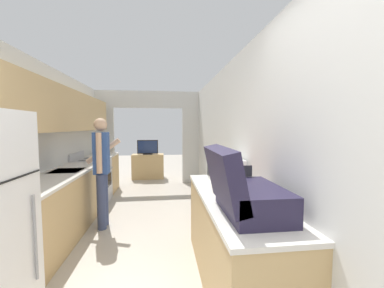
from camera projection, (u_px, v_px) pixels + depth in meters
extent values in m
cube|color=silver|center=(15.00, 152.00, 2.83)|extent=(0.06, 7.91, 2.50)
cube|color=tan|center=(66.00, 111.00, 3.88)|extent=(0.32, 4.15, 0.68)
cube|color=silver|center=(238.00, 149.00, 3.17)|extent=(0.06, 7.91, 2.50)
cube|color=silver|center=(102.00, 147.00, 6.22)|extent=(0.65, 0.06, 2.05)
cube|color=silver|center=(194.00, 146.00, 6.51)|extent=(0.65, 0.06, 2.05)
cube|color=silver|center=(148.00, 100.00, 6.27)|extent=(3.12, 0.06, 0.45)
cube|color=tan|center=(56.00, 210.00, 3.17)|extent=(0.60, 2.48, 0.86)
cube|color=silver|center=(54.00, 177.00, 3.13)|extent=(0.62, 2.49, 0.03)
cube|color=tan|center=(103.00, 174.00, 5.61)|extent=(0.60, 0.89, 0.86)
cube|color=silver|center=(102.00, 155.00, 5.58)|extent=(0.62, 0.90, 0.03)
cube|color=#9EA3A8|center=(66.00, 171.00, 3.53)|extent=(0.42, 0.44, 0.00)
cube|color=tan|center=(233.00, 242.00, 2.30)|extent=(0.60, 1.93, 0.86)
cube|color=silver|center=(233.00, 197.00, 2.27)|extent=(0.62, 1.95, 0.03)
cube|color=black|center=(8.00, 181.00, 1.52)|extent=(0.01, 0.78, 0.01)
cylinder|color=#99999E|center=(35.00, 237.00, 1.81)|extent=(0.02, 0.02, 0.67)
cube|color=#B7B7BC|center=(93.00, 181.00, 4.78)|extent=(0.62, 0.78, 0.90)
cube|color=black|center=(108.00, 181.00, 4.82)|extent=(0.01, 0.53, 0.27)
cylinder|color=#B7B7BC|center=(109.00, 170.00, 4.81)|extent=(0.02, 0.62, 0.02)
cube|color=#B7B7BC|center=(77.00, 156.00, 4.71)|extent=(0.04, 0.78, 0.14)
cylinder|color=#232328|center=(96.00, 160.00, 4.60)|extent=(0.16, 0.16, 0.01)
cylinder|color=#232328|center=(100.00, 158.00, 4.93)|extent=(0.16, 0.16, 0.01)
cylinder|color=#232328|center=(83.00, 161.00, 4.57)|extent=(0.16, 0.16, 0.01)
cylinder|color=#232328|center=(88.00, 158.00, 4.90)|extent=(0.16, 0.16, 0.01)
cylinder|color=#384266|center=(101.00, 202.00, 3.55)|extent=(0.13, 0.13, 0.84)
cylinder|color=#384266|center=(104.00, 199.00, 3.71)|extent=(0.13, 0.13, 0.84)
cube|color=#335193|center=(101.00, 153.00, 3.57)|extent=(0.22, 0.22, 0.63)
cylinder|color=#DBAD89|center=(99.00, 153.00, 3.43)|extent=(0.08, 0.08, 0.60)
cylinder|color=#DBAD89|center=(103.00, 151.00, 3.72)|extent=(0.54, 0.10, 0.41)
sphere|color=#DBAD89|center=(100.00, 125.00, 3.54)|extent=(0.19, 0.19, 0.19)
cube|color=#231E38|center=(252.00, 200.00, 1.78)|extent=(0.42, 0.66, 0.21)
cube|color=#231E38|center=(224.00, 176.00, 1.74)|extent=(0.20, 0.66, 0.43)
cube|color=#2D2D33|center=(238.00, 171.00, 2.11)|extent=(0.25, 0.02, 0.10)
cube|color=white|center=(226.00, 169.00, 2.89)|extent=(0.38, 0.44, 0.27)
cube|color=black|center=(211.00, 170.00, 2.82)|extent=(0.01, 0.27, 0.18)
cube|color=#38383D|center=(208.00, 168.00, 3.01)|extent=(0.01, 0.09, 0.19)
cube|color=#33894C|center=(230.00, 190.00, 2.38)|extent=(0.26, 0.24, 0.03)
cube|color=black|center=(229.00, 188.00, 2.37)|extent=(0.20, 0.24, 0.03)
cube|color=red|center=(229.00, 185.00, 2.39)|extent=(0.22, 0.30, 0.02)
cube|color=red|center=(229.00, 183.00, 2.38)|extent=(0.21, 0.26, 0.03)
cube|color=tan|center=(148.00, 166.00, 7.05)|extent=(0.93, 0.42, 0.73)
cube|color=black|center=(148.00, 154.00, 6.99)|extent=(0.27, 0.16, 0.02)
cube|color=black|center=(148.00, 147.00, 6.97)|extent=(0.61, 0.04, 0.41)
cube|color=navy|center=(148.00, 147.00, 6.95)|extent=(0.56, 0.01, 0.36)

